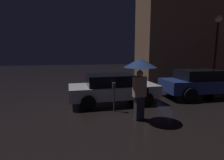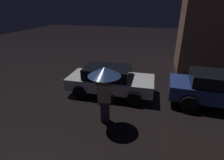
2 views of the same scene
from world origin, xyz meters
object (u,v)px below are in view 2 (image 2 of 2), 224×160
(parked_car_white, at_px, (110,80))
(pedestrian_with_umbrella, at_px, (105,79))
(parked_car_blue, at_px, (219,89))
(parking_meter, at_px, (98,89))

(parked_car_white, bearing_deg, pedestrian_with_umbrella, -80.62)
(parked_car_blue, distance_m, parking_meter, 5.22)
(parked_car_white, distance_m, parking_meter, 1.22)
(parked_car_white, xyz_separation_m, parking_meter, (-0.23, -1.20, 0.01))
(parked_car_blue, xyz_separation_m, parking_meter, (-5.07, -1.25, -0.05))
(parking_meter, bearing_deg, parked_car_blue, 13.89)
(parked_car_blue, bearing_deg, pedestrian_with_umbrella, -149.65)
(parked_car_white, bearing_deg, parked_car_blue, -0.80)
(parked_car_white, height_order, parking_meter, parked_car_white)
(pedestrian_with_umbrella, xyz_separation_m, parking_meter, (-0.66, 1.09, -1.02))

